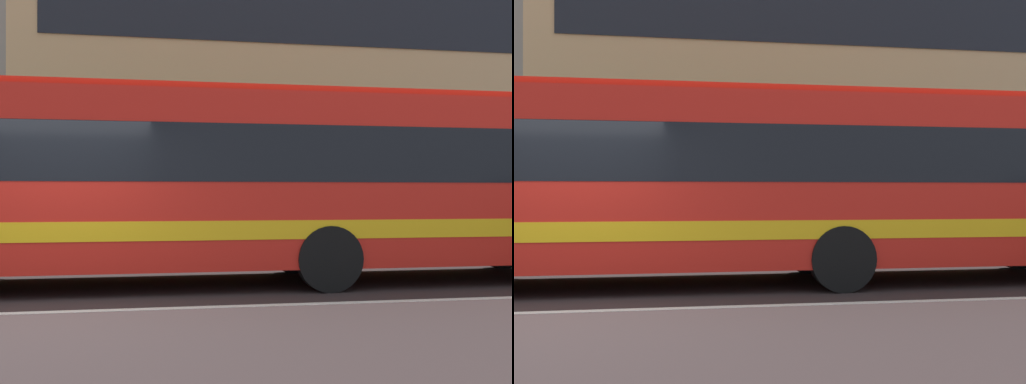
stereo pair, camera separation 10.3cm
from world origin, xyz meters
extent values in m
plane|color=#2F2424|center=(0.00, 0.00, 0.00)|extent=(160.00, 160.00, 0.00)
cube|color=silver|center=(0.00, 0.00, 0.00)|extent=(60.00, 0.16, 0.01)
cube|color=#336E37|center=(1.56, 5.49, 0.57)|extent=(15.41, 1.10, 1.15)
cube|color=tan|center=(7.72, 13.72, 6.14)|extent=(20.57, 8.09, 12.28)
cube|color=black|center=(7.72, 9.65, 7.12)|extent=(18.93, 0.04, 2.46)
cube|color=red|center=(3.15, 2.11, 1.68)|extent=(12.02, 2.53, 2.66)
cube|color=black|center=(3.15, 2.11, 2.08)|extent=(11.30, 2.55, 0.85)
cube|color=gold|center=(3.15, 2.11, 0.95)|extent=(11.78, 2.55, 0.28)
cube|color=red|center=(3.15, 2.11, 3.07)|extent=(11.54, 2.12, 0.12)
cylinder|color=black|center=(3.90, 0.95, 0.50)|extent=(1.00, 0.28, 1.00)
cylinder|color=black|center=(3.90, 3.27, 0.50)|extent=(1.00, 0.28, 1.00)
cylinder|color=black|center=(8.16, 3.27, 0.50)|extent=(1.00, 0.28, 1.00)
camera|label=1|loc=(1.18, -8.07, 1.47)|focal=43.58mm
camera|label=2|loc=(1.28, -8.08, 1.47)|focal=43.58mm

